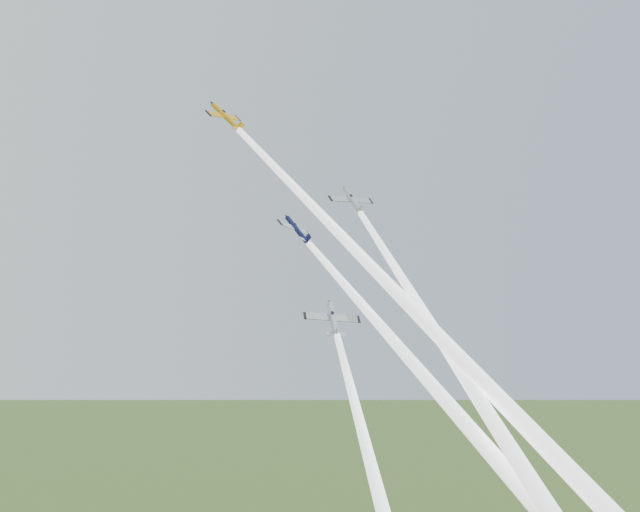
% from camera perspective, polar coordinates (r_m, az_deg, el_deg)
% --- Properties ---
extents(plane_yellow, '(10.50, 8.88, 7.57)m').
position_cam_1_polar(plane_yellow, '(124.10, -6.68, 9.79)').
color(plane_yellow, orange).
extents(smoke_trail_yellow, '(23.59, 51.21, 53.96)m').
position_cam_1_polar(smoke_trail_yellow, '(105.86, 5.95, -3.11)').
color(smoke_trail_yellow, white).
extents(plane_navy, '(7.76, 7.58, 6.70)m').
position_cam_1_polar(plane_navy, '(117.03, -1.68, 1.92)').
color(plane_navy, '#0E113E').
extents(smoke_trail_navy, '(12.89, 39.88, 40.17)m').
position_cam_1_polar(smoke_trail_navy, '(104.21, 7.81, -8.91)').
color(smoke_trail_navy, white).
extents(plane_silver_right, '(8.66, 7.62, 6.58)m').
position_cam_1_polar(plane_silver_right, '(126.59, 2.34, 3.94)').
color(plane_silver_right, '#ADB4BB').
extents(smoke_trail_silver_right, '(11.12, 52.40, 52.15)m').
position_cam_1_polar(smoke_trail_silver_right, '(102.47, 10.66, -9.09)').
color(smoke_trail_silver_right, white).
extents(plane_silver_low, '(10.67, 9.55, 7.23)m').
position_cam_1_polar(plane_silver_low, '(114.14, 0.92, -4.53)').
color(plane_silver_low, '#A7ADB5').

